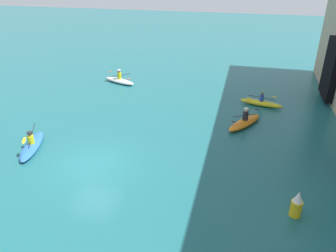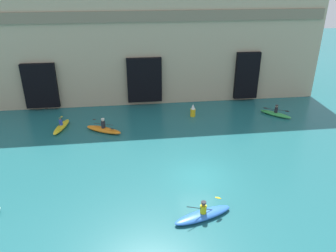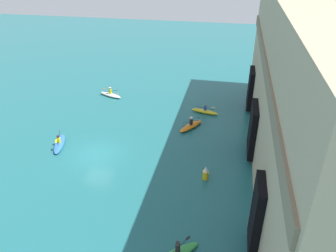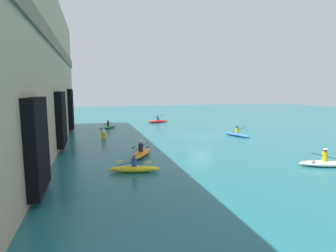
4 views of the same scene
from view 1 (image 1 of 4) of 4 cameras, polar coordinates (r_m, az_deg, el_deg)
ground_plane at (r=17.75m, az=-13.16°, el=-6.51°), size 120.00×120.00×0.00m
kayak_orange at (r=21.74m, az=13.22°, el=0.69°), size 3.28×2.41×1.22m
kayak_yellow at (r=25.13m, az=15.90°, el=3.92°), size 1.34×3.13×1.05m
kayak_white at (r=29.23m, az=-8.42°, el=7.87°), size 1.86×3.22×1.19m
kayak_blue at (r=20.11m, az=-22.59°, el=-3.12°), size 3.52×1.81×1.15m
marker_buoy at (r=14.83m, az=21.51°, el=-12.64°), size 0.48×0.48×1.21m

